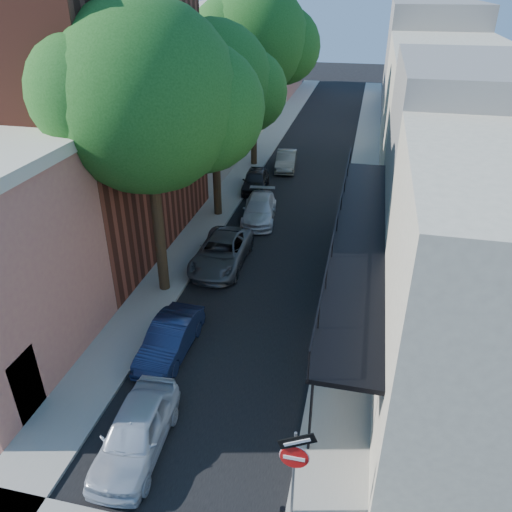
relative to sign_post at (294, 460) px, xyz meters
The scene contains 16 objects.
road_surface 29.27m from the sign_post, 96.21° to the left, with size 6.00×64.00×0.01m, color black.
sidewalk_left 29.96m from the sign_post, 103.85° to the left, with size 2.00×64.00×0.12m, color gray.
sidewalk_right 29.11m from the sign_post, 88.34° to the left, with size 2.00×64.00×0.12m, color gray.
buildings_left 30.59m from the sign_post, 114.15° to the left, with size 10.10×59.10×12.00m.
buildings_right 29.20m from the sign_post, 78.44° to the left, with size 9.80×55.00×10.00m.
sign_post is the anchor object (origin of this frame).
oak_near 12.77m from the sign_post, 125.09° to the left, with size 7.48×6.80×11.42m.
oak_mid 19.14m from the sign_post, 110.86° to the left, with size 6.60×6.00×10.20m.
oak_far 27.80m from the sign_post, 103.91° to the left, with size 7.70×7.00×11.90m.
parked_car_a 4.87m from the sign_post, 167.25° to the left, with size 1.60×3.97×1.35m, color silver.
parked_car_b 7.47m from the sign_post, 134.90° to the left, with size 1.31×3.76×1.24m, color #141F41.
parked_car_c 12.81m from the sign_post, 113.95° to the left, with size 2.19×4.76×1.32m, color #4F5156.
parked_car_d 17.61m from the sign_post, 105.05° to the left, with size 1.73×4.26×1.24m, color silver.
parked_car_e 22.09m from the sign_post, 105.14° to the left, with size 1.53×3.80×1.29m, color black.
parked_car_f 26.14m from the sign_post, 100.06° to the left, with size 1.32×3.77×1.24m, color slate.
pedestrian 5.01m from the sign_post, 81.95° to the left, with size 0.73×0.48×2.01m, color gray.
Camera 1 is at (4.00, -6.73, 11.63)m, focal length 35.00 mm.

